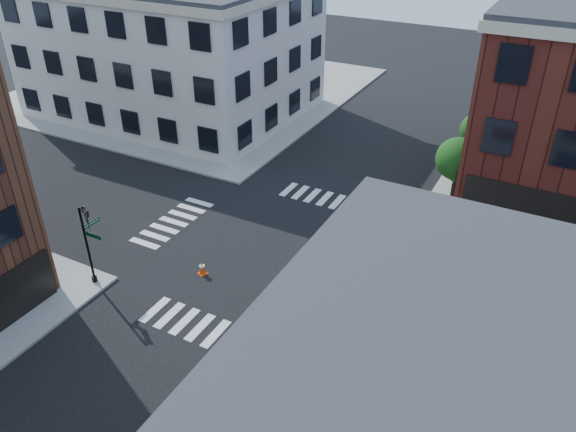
% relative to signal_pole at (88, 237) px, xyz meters
% --- Properties ---
extents(ground, '(120.00, 120.00, 0.00)m').
position_rel_signal_pole_xyz_m(ground, '(6.72, 6.68, -2.86)').
color(ground, black).
rests_on(ground, ground).
extents(sidewalk_nw, '(30.00, 30.00, 0.15)m').
position_rel_signal_pole_xyz_m(sidewalk_nw, '(-14.28, 27.68, -2.78)').
color(sidewalk_nw, gray).
rests_on(sidewalk_nw, ground).
extents(building_nw, '(22.00, 16.00, 11.00)m').
position_rel_signal_pole_xyz_m(building_nw, '(-12.28, 22.68, 2.64)').
color(building_nw, silver).
rests_on(building_nw, ground).
extents(tree_near, '(2.69, 2.69, 4.49)m').
position_rel_signal_pole_xyz_m(tree_near, '(14.28, 16.65, 0.30)').
color(tree_near, black).
rests_on(tree_near, ground).
extents(tree_far, '(2.43, 2.43, 4.07)m').
position_rel_signal_pole_xyz_m(tree_far, '(14.28, 22.65, 0.02)').
color(tree_far, black).
rests_on(tree_far, ground).
extents(signal_pole, '(1.29, 1.24, 4.60)m').
position_rel_signal_pole_xyz_m(signal_pole, '(0.00, 0.00, 0.00)').
color(signal_pole, black).
rests_on(signal_pole, ground).
extents(box_truck, '(9.12, 2.99, 4.09)m').
position_rel_signal_pole_xyz_m(box_truck, '(15.38, 3.27, -0.73)').
color(box_truck, silver).
rests_on(box_truck, ground).
extents(traffic_cone, '(0.54, 0.54, 0.78)m').
position_rel_signal_pole_xyz_m(traffic_cone, '(4.39, 3.18, -2.48)').
color(traffic_cone, '#FF4C0B').
rests_on(traffic_cone, ground).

